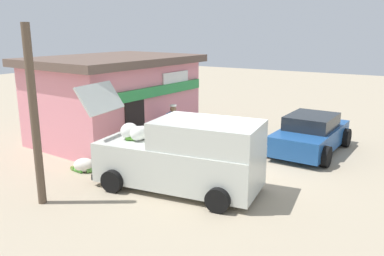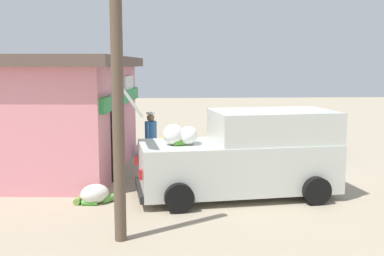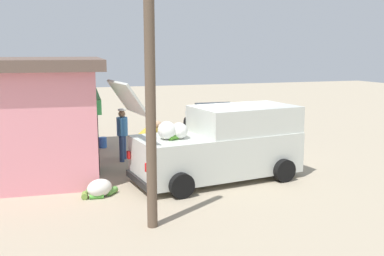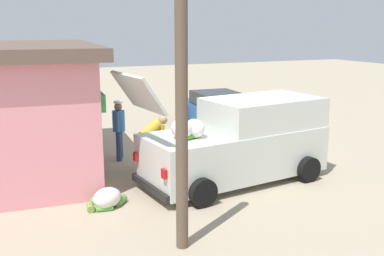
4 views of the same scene
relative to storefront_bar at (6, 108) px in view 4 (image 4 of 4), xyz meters
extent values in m
plane|color=tan|center=(-1.37, -5.45, -1.63)|extent=(60.00, 60.00, 0.00)
cube|color=pink|center=(0.00, 0.01, -0.17)|extent=(5.97, 4.40, 2.92)
cube|color=green|center=(-0.16, -2.03, 0.42)|extent=(5.39, 0.54, 0.36)
cube|color=black|center=(-1.17, -1.92, -0.63)|extent=(0.90, 0.13, 2.00)
cube|color=white|center=(1.09, -2.11, 0.71)|extent=(1.50, 0.18, 0.60)
cube|color=brown|center=(0.00, 0.01, 1.43)|extent=(6.51, 4.95, 0.28)
cube|color=silver|center=(-2.99, -4.86, -0.92)|extent=(2.31, 4.56, 1.07)
cube|color=silver|center=(-2.89, -5.68, -0.04)|extent=(2.03, 2.90, 0.70)
cube|color=black|center=(-2.72, -6.97, -0.07)|extent=(1.51, 0.27, 0.53)
cube|color=silver|center=(-3.30, -2.44, 0.69)|extent=(1.65, 0.75, 0.79)
ellipsoid|color=silver|center=(-3.24, -3.41, -0.16)|extent=(0.54, 0.45, 0.45)
ellipsoid|color=silver|center=(-3.12, -3.76, -0.20)|extent=(0.46, 0.39, 0.39)
ellipsoid|color=silver|center=(-3.26, -3.73, -0.19)|extent=(0.48, 0.40, 0.40)
cylinder|color=#63AA44|center=(-2.85, -3.62, -0.31)|extent=(0.27, 0.28, 0.15)
cylinder|color=#55A22E|center=(-3.36, -3.55, -0.32)|extent=(0.22, 0.30, 0.14)
cylinder|color=#6FA447|center=(-2.66, -3.57, -0.32)|extent=(0.23, 0.29, 0.14)
cube|color=black|center=(-3.27, -2.65, -1.38)|extent=(1.68, 0.29, 0.16)
cube|color=red|center=(-3.96, -2.73, -0.87)|extent=(0.15, 0.08, 0.20)
cube|color=red|center=(-2.59, -2.55, -0.87)|extent=(0.15, 0.08, 0.20)
cylinder|color=black|center=(-3.75, -6.45, -1.33)|extent=(0.29, 0.63, 0.60)
cylinder|color=black|center=(-1.85, -6.21, -1.33)|extent=(0.29, 0.63, 0.60)
cylinder|color=black|center=(-4.13, -3.50, -1.33)|extent=(0.29, 0.63, 0.60)
cylinder|color=black|center=(-2.23, -3.26, -1.33)|extent=(0.29, 0.63, 0.60)
cube|color=#1E4C8C|center=(2.16, -7.03, -1.11)|extent=(3.98, 1.88, 0.67)
cube|color=#1E2328|center=(2.16, -7.03, -0.54)|extent=(1.94, 1.59, 0.47)
cylinder|color=black|center=(3.45, -8.02, -1.29)|extent=(0.69, 0.25, 0.68)
cylinder|color=black|center=(3.53, -6.17, -1.29)|extent=(0.69, 0.25, 0.68)
cylinder|color=black|center=(0.79, -7.89, -1.29)|extent=(0.69, 0.25, 0.68)
cylinder|color=black|center=(0.88, -6.05, -1.29)|extent=(0.69, 0.25, 0.68)
cylinder|color=navy|center=(0.01, -2.87, -1.23)|extent=(0.15, 0.15, 0.80)
cylinder|color=navy|center=(-0.31, -2.75, -1.23)|extent=(0.15, 0.15, 0.80)
cylinder|color=#3872B2|center=(-0.15, -2.81, -0.54)|extent=(0.44, 0.44, 0.57)
sphere|color=#8C6647|center=(-0.15, -2.81, -0.15)|extent=(0.22, 0.22, 0.22)
cylinder|color=silver|center=(-0.15, -2.81, -0.02)|extent=(0.24, 0.24, 0.05)
cylinder|color=#3872B2|center=(0.07, -2.90, -0.52)|extent=(0.09, 0.09, 0.54)
cylinder|color=#3872B2|center=(-0.37, -2.73, -0.52)|extent=(0.09, 0.09, 0.54)
cylinder|color=#726047|center=(-1.31, -3.05, -1.20)|extent=(0.15, 0.15, 0.86)
cylinder|color=#726047|center=(-1.65, -3.04, -1.20)|extent=(0.15, 0.15, 0.86)
cylinder|color=gold|center=(-1.48, -3.29, -0.58)|extent=(0.35, 0.70, 0.64)
sphere|color=tan|center=(-1.49, -3.62, -0.32)|extent=(0.23, 0.23, 0.23)
cylinder|color=gold|center=(-1.24, -3.53, -0.68)|extent=(0.09, 0.09, 0.58)
cylinder|color=gold|center=(-1.72, -3.52, -0.68)|extent=(0.09, 0.09, 0.58)
ellipsoid|color=silver|center=(-3.39, -1.70, -1.42)|extent=(0.75, 0.79, 0.41)
cylinder|color=#51AF3E|center=(-3.19, -1.57, -1.56)|extent=(0.32, 0.33, 0.14)
cylinder|color=#55B23E|center=(-3.55, -1.61, -1.57)|extent=(0.14, 0.34, 0.11)
cylinder|color=#71AC33|center=(-3.19, -1.75, -1.57)|extent=(0.29, 0.27, 0.12)
cylinder|color=olive|center=(-3.43, -1.35, -1.56)|extent=(0.27, 0.17, 0.14)
cylinder|color=#599840|center=(-3.34, -1.99, -1.55)|extent=(0.36, 0.34, 0.16)
cylinder|color=blue|center=(1.90, -2.44, -1.44)|extent=(0.28, 0.28, 0.37)
cylinder|color=brown|center=(-5.54, -2.47, 0.55)|extent=(0.20, 0.20, 4.36)
camera|label=1|loc=(-11.44, -10.36, 2.59)|focal=37.05mm
camera|label=2|loc=(-13.05, -3.26, 1.33)|focal=42.68mm
camera|label=3|loc=(-13.37, -0.64, 1.76)|focal=40.37mm
camera|label=4|loc=(-11.87, 0.13, 1.97)|focal=41.63mm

